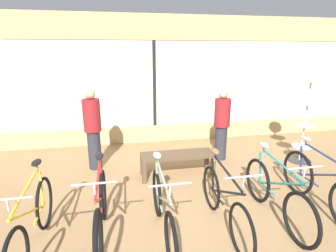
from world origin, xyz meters
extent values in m
plane|color=#99754C|center=(0.00, 0.00, 0.00)|extent=(24.00, 24.00, 0.00)
cube|color=tan|center=(0.00, 3.44, 0.23)|extent=(12.00, 0.08, 0.45)
cube|color=silver|center=(0.00, 3.44, 1.52)|extent=(12.00, 0.04, 2.15)
cube|color=tan|center=(0.00, 3.44, 2.90)|extent=(12.00, 0.08, 0.60)
cube|color=black|center=(0.00, 3.41, 1.52)|extent=(0.08, 0.02, 2.15)
torus|color=black|center=(-1.98, 0.22, 0.35)|extent=(0.04, 0.70, 0.70)
cylinder|color=gold|center=(-1.98, -0.36, 0.59)|extent=(0.03, 1.01, 0.51)
cylinder|color=gold|center=(-1.98, 0.18, 0.59)|extent=(0.03, 0.11, 0.49)
cylinder|color=gold|center=(-1.98, -0.33, 0.87)|extent=(0.03, 0.94, 0.10)
cylinder|color=gold|center=(-1.98, -0.03, 0.35)|extent=(0.03, 0.49, 0.03)
cylinder|color=#B2B2B7|center=(-1.98, 0.14, 0.90)|extent=(0.02, 0.02, 0.14)
ellipsoid|color=black|center=(-1.98, 0.14, 0.98)|extent=(0.11, 0.22, 0.06)
cylinder|color=#B2B2B7|center=(-1.98, -0.80, 0.96)|extent=(0.02, 0.02, 0.12)
cylinder|color=#ADADB2|center=(-1.98, -0.80, 1.02)|extent=(0.46, 0.02, 0.02)
torus|color=black|center=(-1.21, 0.28, 0.36)|extent=(0.06, 0.71, 0.71)
torus|color=black|center=(-1.21, -0.72, 0.36)|extent=(0.06, 0.71, 0.71)
cylinder|color=red|center=(-1.21, -0.26, 0.60)|extent=(0.03, 0.93, 0.51)
cylinder|color=red|center=(-1.21, 0.24, 0.60)|extent=(0.03, 0.11, 0.49)
cylinder|color=red|center=(-1.21, -0.23, 0.87)|extent=(0.03, 0.86, 0.10)
cylinder|color=red|center=(-1.21, 0.06, 0.36)|extent=(0.03, 0.45, 0.03)
cylinder|color=#B2B2B7|center=(-1.21, 0.20, 0.91)|extent=(0.02, 0.02, 0.14)
ellipsoid|color=black|center=(-1.21, 0.20, 0.99)|extent=(0.11, 0.22, 0.06)
cylinder|color=#B2B2B7|center=(-1.21, -0.66, 0.97)|extent=(0.02, 0.02, 0.12)
cylinder|color=#ADADB2|center=(-1.21, -0.66, 1.03)|extent=(0.46, 0.02, 0.02)
torus|color=black|center=(-0.43, 0.20, 0.34)|extent=(0.05, 0.67, 0.67)
torus|color=black|center=(-0.43, -0.85, 0.34)|extent=(0.05, 0.67, 0.67)
cylinder|color=gray|center=(-0.43, -0.36, 0.58)|extent=(0.03, 0.98, 0.51)
cylinder|color=gray|center=(-0.43, 0.16, 0.58)|extent=(0.03, 0.11, 0.49)
cylinder|color=gray|center=(-0.43, -0.33, 0.85)|extent=(0.03, 0.91, 0.10)
cylinder|color=gray|center=(-0.43, -0.03, 0.34)|extent=(0.03, 0.48, 0.03)
cylinder|color=#B2B2B7|center=(-0.43, 0.12, 0.89)|extent=(0.02, 0.02, 0.14)
ellipsoid|color=#B2A893|center=(-0.43, 0.12, 0.97)|extent=(0.11, 0.22, 0.06)
cylinder|color=#B2B2B7|center=(-0.43, -0.79, 0.95)|extent=(0.02, 0.02, 0.12)
cylinder|color=#ADADB2|center=(-0.43, -0.79, 1.01)|extent=(0.46, 0.02, 0.02)
torus|color=black|center=(0.41, 0.21, 0.33)|extent=(0.04, 0.66, 0.66)
torus|color=black|center=(0.41, -0.82, 0.33)|extent=(0.04, 0.66, 0.66)
cylinder|color=black|center=(0.41, -0.34, 0.57)|extent=(0.03, 0.96, 0.51)
cylinder|color=black|center=(0.41, 0.17, 0.57)|extent=(0.03, 0.11, 0.49)
cylinder|color=black|center=(0.41, -0.31, 0.85)|extent=(0.03, 0.89, 0.10)
cylinder|color=black|center=(0.41, -0.02, 0.33)|extent=(0.03, 0.47, 0.03)
cylinder|color=#B2B2B7|center=(0.41, 0.13, 0.88)|extent=(0.02, 0.02, 0.14)
ellipsoid|color=brown|center=(0.41, 0.13, 0.96)|extent=(0.11, 0.22, 0.06)
cylinder|color=#B2B2B7|center=(0.41, -0.76, 0.94)|extent=(0.02, 0.02, 0.12)
cylinder|color=#ADADB2|center=(0.41, -0.76, 1.00)|extent=(0.46, 0.02, 0.02)
torus|color=black|center=(1.22, 0.27, 0.35)|extent=(0.05, 0.70, 0.70)
torus|color=black|center=(1.22, -0.77, 0.35)|extent=(0.05, 0.70, 0.70)
cylinder|color=#1E7A7F|center=(1.22, -0.29, 0.59)|extent=(0.03, 0.98, 0.51)
cylinder|color=#1E7A7F|center=(1.22, 0.23, 0.59)|extent=(0.03, 0.11, 0.49)
cylinder|color=#1E7A7F|center=(1.22, -0.26, 0.86)|extent=(0.03, 0.90, 0.10)
cylinder|color=#1E7A7F|center=(1.22, 0.04, 0.35)|extent=(0.03, 0.47, 0.03)
cylinder|color=#B2B2B7|center=(1.22, 0.19, 0.90)|extent=(0.02, 0.02, 0.14)
ellipsoid|color=#B2A893|center=(1.22, 0.19, 0.98)|extent=(0.11, 0.22, 0.06)
cylinder|color=#B2B2B7|center=(1.22, -0.71, 0.96)|extent=(0.02, 0.02, 0.12)
cylinder|color=#ADADB2|center=(1.22, -0.71, 1.02)|extent=(0.46, 0.02, 0.02)
torus|color=black|center=(2.00, 0.36, 0.37)|extent=(0.05, 0.74, 0.74)
cylinder|color=navy|center=(2.00, -0.22, 0.61)|extent=(0.03, 1.00, 0.51)
cylinder|color=navy|center=(2.00, 0.32, 0.61)|extent=(0.03, 0.11, 0.49)
cylinder|color=navy|center=(2.00, -0.19, 0.88)|extent=(0.03, 0.93, 0.10)
cylinder|color=navy|center=(2.00, 0.12, 0.37)|extent=(0.03, 0.48, 0.03)
cylinder|color=#B2B2B7|center=(2.00, 0.28, 0.92)|extent=(0.02, 0.02, 0.14)
ellipsoid|color=#B2A893|center=(2.00, 0.28, 1.00)|extent=(0.11, 0.22, 0.06)
cylinder|color=#333333|center=(2.96, 1.53, 0.01)|extent=(0.48, 0.48, 0.03)
cylinder|color=silver|center=(2.96, 1.53, 0.93)|extent=(0.04, 0.04, 1.86)
cylinder|color=white|center=(2.96, 1.53, 0.35)|extent=(0.40, 0.40, 0.02)
cylinder|color=white|center=(2.96, 1.53, 0.82)|extent=(0.40, 0.40, 0.02)
cylinder|color=white|center=(2.96, 1.53, 1.29)|extent=(0.40, 0.40, 0.02)
cylinder|color=white|center=(2.96, 1.53, 1.76)|extent=(0.40, 0.40, 0.02)
cube|color=brown|center=(0.14, 1.35, 0.43)|extent=(1.40, 0.44, 0.05)
cube|color=brown|center=(-0.52, 1.17, 0.20)|extent=(0.08, 0.08, 0.41)
cube|color=brown|center=(0.80, 1.17, 0.20)|extent=(0.08, 0.08, 0.41)
cube|color=brown|center=(-0.52, 1.53, 0.20)|extent=(0.08, 0.08, 0.41)
cube|color=brown|center=(0.80, 1.53, 0.20)|extent=(0.08, 0.08, 0.41)
cylinder|color=#2D2D38|center=(-1.45, 2.01, 0.40)|extent=(0.30, 0.30, 0.81)
cylinder|color=maroon|center=(-1.45, 2.01, 1.13)|extent=(0.40, 0.40, 0.64)
sphere|color=tan|center=(-1.45, 2.01, 1.55)|extent=(0.21, 0.21, 0.21)
cylinder|color=#2D2D38|center=(1.27, 1.99, 0.38)|extent=(0.37, 0.37, 0.76)
cylinder|color=maroon|center=(1.27, 1.99, 1.07)|extent=(0.48, 0.48, 0.61)
sphere|color=tan|center=(1.27, 1.99, 1.47)|extent=(0.20, 0.20, 0.20)
camera|label=1|loc=(-0.91, -3.19, 2.35)|focal=28.00mm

